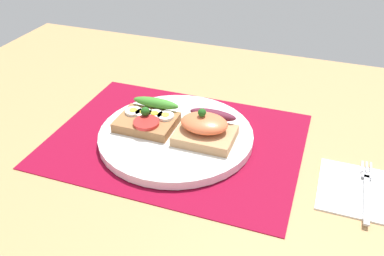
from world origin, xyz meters
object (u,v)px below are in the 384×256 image
Objects in this scene: plate at (176,135)px; fork at (367,188)px; sandwich_salmon at (205,128)px; sandwich_egg_tomato at (148,118)px; napkin at (361,190)px.

plate is 1.86× the size of fork.
plate is at bearing 179.74° from sandwich_salmon.
napkin is (36.67, -3.88, -2.84)cm from sandwich_egg_tomato.
plate is at bearing 174.34° from fork.
fork reaches higher than napkin.
sandwich_egg_tomato is at bearing 176.76° from sandwich_salmon.
plate is 5.93cm from sandwich_egg_tomato.
sandwich_salmon is at bearing 173.24° from fork.
sandwich_salmon is at bearing 172.78° from napkin.
sandwich_egg_tomato is at bearing 173.96° from napkin.
sandwich_egg_tomato reaches higher than plate.
sandwich_salmon reaches higher than plate.
plate is at bearing -6.13° from sandwich_egg_tomato.
sandwich_salmon is at bearing -0.26° from plate.
napkin is at bearing -6.04° from sandwich_egg_tomato.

